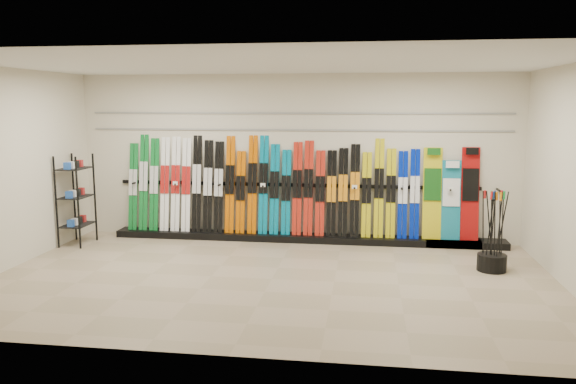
# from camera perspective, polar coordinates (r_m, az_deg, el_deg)

# --- Properties ---
(floor) EXTENTS (8.00, 8.00, 0.00)m
(floor) POSITION_cam_1_polar(r_m,az_deg,el_deg) (8.07, -1.66, -8.82)
(floor) COLOR gray
(floor) RESTS_ON ground
(back_wall) EXTENTS (8.00, 0.00, 8.00)m
(back_wall) POSITION_cam_1_polar(r_m,az_deg,el_deg) (10.21, 0.67, 3.52)
(back_wall) COLOR beige
(back_wall) RESTS_ON floor
(left_wall) EXTENTS (0.00, 5.00, 5.00)m
(left_wall) POSITION_cam_1_polar(r_m,az_deg,el_deg) (9.30, -26.81, 2.04)
(left_wall) COLOR beige
(left_wall) RESTS_ON floor
(ceiling) EXTENTS (8.00, 8.00, 0.00)m
(ceiling) POSITION_cam_1_polar(r_m,az_deg,el_deg) (7.71, -1.77, 12.93)
(ceiling) COLOR silver
(ceiling) RESTS_ON back_wall
(ski_rack_base) EXTENTS (8.00, 0.40, 0.12)m
(ski_rack_base) POSITION_cam_1_polar(r_m,az_deg,el_deg) (10.20, 1.75, -4.69)
(ski_rack_base) COLOR black
(ski_rack_base) RESTS_ON floor
(skis) EXTENTS (5.37, 0.30, 1.83)m
(skis) POSITION_cam_1_polar(r_m,az_deg,el_deg) (10.22, -2.25, 0.41)
(skis) COLOR #0E6F28
(skis) RESTS_ON ski_rack_base
(snowboards) EXTENTS (0.95, 0.25, 1.61)m
(snowboards) POSITION_cam_1_polar(r_m,az_deg,el_deg) (10.17, 16.19, -0.36)
(snowboards) COLOR gold
(snowboards) RESTS_ON ski_rack_base
(accessory_rack) EXTENTS (0.40, 0.60, 1.59)m
(accessory_rack) POSITION_cam_1_polar(r_m,az_deg,el_deg) (10.54, -20.74, -0.76)
(accessory_rack) COLOR black
(accessory_rack) RESTS_ON floor
(pole_bin) EXTENTS (0.43, 0.43, 0.25)m
(pole_bin) POSITION_cam_1_polar(r_m,az_deg,el_deg) (8.95, 19.99, -6.75)
(pole_bin) COLOR black
(pole_bin) RESTS_ON floor
(ski_poles) EXTENTS (0.37, 0.30, 1.18)m
(ski_poles) POSITION_cam_1_polar(r_m,az_deg,el_deg) (8.86, 20.20, -3.69)
(ski_poles) COLOR black
(ski_poles) RESTS_ON pole_bin
(slatwall_rail_0) EXTENTS (7.60, 0.02, 0.03)m
(slatwall_rail_0) POSITION_cam_1_polar(r_m,az_deg,el_deg) (10.15, 0.66, 6.32)
(slatwall_rail_0) COLOR gray
(slatwall_rail_0) RESTS_ON back_wall
(slatwall_rail_1) EXTENTS (7.60, 0.02, 0.03)m
(slatwall_rail_1) POSITION_cam_1_polar(r_m,az_deg,el_deg) (10.15, 0.66, 8.02)
(slatwall_rail_1) COLOR gray
(slatwall_rail_1) RESTS_ON back_wall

